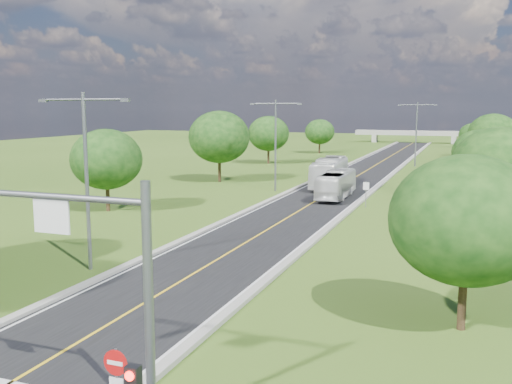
% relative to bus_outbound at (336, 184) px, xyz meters
% --- Properties ---
extents(ground, '(260.00, 260.00, 0.00)m').
position_rel_bus_outbound_xyz_m(ground, '(-1.43, 17.61, -1.44)').
color(ground, '#345317').
rests_on(ground, ground).
extents(road, '(8.00, 150.00, 0.06)m').
position_rel_bus_outbound_xyz_m(road, '(-1.43, 23.61, -1.41)').
color(road, black).
rests_on(road, ground).
extents(curb_left, '(0.50, 150.00, 0.22)m').
position_rel_bus_outbound_xyz_m(curb_left, '(-5.68, 23.61, -1.33)').
color(curb_left, gray).
rests_on(curb_left, ground).
extents(curb_right, '(0.50, 150.00, 0.22)m').
position_rel_bus_outbound_xyz_m(curb_right, '(2.82, 23.61, -1.33)').
color(curb_right, gray).
rests_on(curb_right, ground).
extents(signal_mast, '(8.54, 0.33, 7.20)m').
position_rel_bus_outbound_xyz_m(signal_mast, '(2.25, -43.39, 3.47)').
color(signal_mast, slate).
rests_on(signal_mast, ground).
extents(do_not_enter_right, '(0.76, 0.11, 2.50)m').
position_rel_bus_outbound_xyz_m(do_not_enter_right, '(3.57, -43.91, 0.34)').
color(do_not_enter_right, slate).
rests_on(do_not_enter_right, ground).
extents(speed_limit_sign, '(0.55, 0.09, 2.40)m').
position_rel_bus_outbound_xyz_m(speed_limit_sign, '(3.77, -4.41, 0.16)').
color(speed_limit_sign, slate).
rests_on(speed_limit_sign, ground).
extents(overpass, '(30.00, 3.00, 3.20)m').
position_rel_bus_outbound_xyz_m(overpass, '(-1.43, 97.61, 0.98)').
color(overpass, gray).
rests_on(overpass, ground).
extents(streetlight_near_left, '(5.90, 0.25, 10.00)m').
position_rel_bus_outbound_xyz_m(streetlight_near_left, '(-7.43, -30.39, 4.51)').
color(streetlight_near_left, slate).
rests_on(streetlight_near_left, ground).
extents(streetlight_mid_left, '(5.90, 0.25, 10.00)m').
position_rel_bus_outbound_xyz_m(streetlight_mid_left, '(-7.43, 2.61, 4.51)').
color(streetlight_mid_left, slate).
rests_on(streetlight_mid_left, ground).
extents(streetlight_far_right, '(5.90, 0.25, 10.00)m').
position_rel_bus_outbound_xyz_m(streetlight_far_right, '(4.57, 35.61, 4.51)').
color(streetlight_far_right, slate).
rests_on(streetlight_far_right, ground).
extents(tree_lb, '(6.30, 6.30, 7.33)m').
position_rel_bus_outbound_xyz_m(tree_lb, '(-17.43, -14.39, 3.21)').
color(tree_lb, black).
rests_on(tree_lb, ground).
extents(tree_lc, '(7.56, 7.56, 8.79)m').
position_rel_bus_outbound_xyz_m(tree_lc, '(-16.43, 7.61, 4.14)').
color(tree_lc, black).
rests_on(tree_lc, ground).
extents(tree_ld, '(6.72, 6.72, 7.82)m').
position_rel_bus_outbound_xyz_m(tree_ld, '(-18.43, 31.61, 3.52)').
color(tree_ld, black).
rests_on(tree_ld, ground).
extents(tree_le, '(5.88, 5.88, 6.84)m').
position_rel_bus_outbound_xyz_m(tree_le, '(-15.93, 55.61, 2.90)').
color(tree_le, black).
rests_on(tree_le, ground).
extents(tree_ra, '(6.30, 6.30, 7.33)m').
position_rel_bus_outbound_xyz_m(tree_ra, '(12.57, -32.39, 3.21)').
color(tree_ra, black).
rests_on(tree_ra, ground).
extents(tree_rb, '(6.72, 6.72, 7.82)m').
position_rel_bus_outbound_xyz_m(tree_rb, '(14.57, -12.39, 3.52)').
color(tree_rb, black).
rests_on(tree_rb, ground).
extents(tree_rc, '(5.88, 5.88, 6.84)m').
position_rel_bus_outbound_xyz_m(tree_rc, '(13.57, 9.61, 2.90)').
color(tree_rc, black).
rests_on(tree_rc, ground).
extents(tree_rd, '(7.14, 7.14, 8.30)m').
position_rel_bus_outbound_xyz_m(tree_rd, '(15.57, 33.61, 3.83)').
color(tree_rd, black).
rests_on(tree_rd, ground).
extents(tree_re, '(5.46, 5.46, 6.35)m').
position_rel_bus_outbound_xyz_m(tree_re, '(13.07, 57.61, 2.59)').
color(tree_re, black).
rests_on(tree_re, ground).
extents(tree_rf, '(6.30, 6.30, 7.33)m').
position_rel_bus_outbound_xyz_m(tree_rf, '(16.57, 77.61, 3.21)').
color(tree_rf, black).
rests_on(tree_rf, ground).
extents(bus_outbound, '(2.49, 9.92, 2.75)m').
position_rel_bus_outbound_xyz_m(bus_outbound, '(0.00, 0.00, 0.00)').
color(bus_outbound, silver).
rests_on(bus_outbound, road).
extents(bus_inbound, '(3.74, 12.13, 3.33)m').
position_rel_bus_outbound_xyz_m(bus_inbound, '(-2.59, 7.94, 0.29)').
color(bus_inbound, silver).
rests_on(bus_inbound, road).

